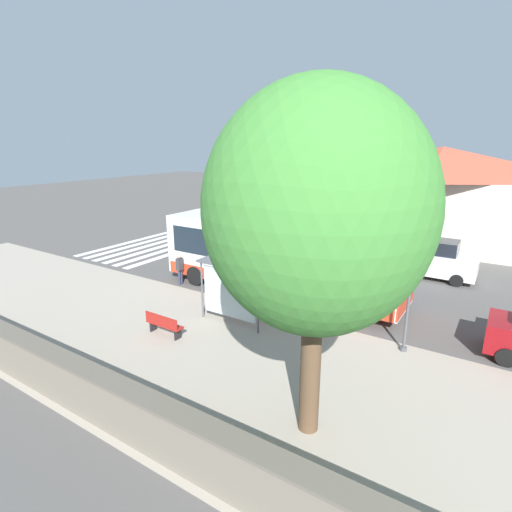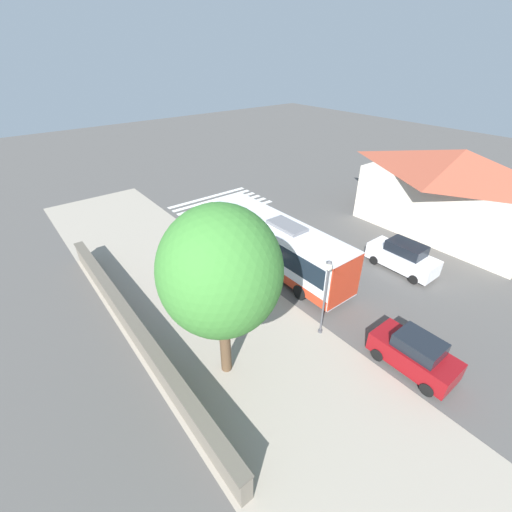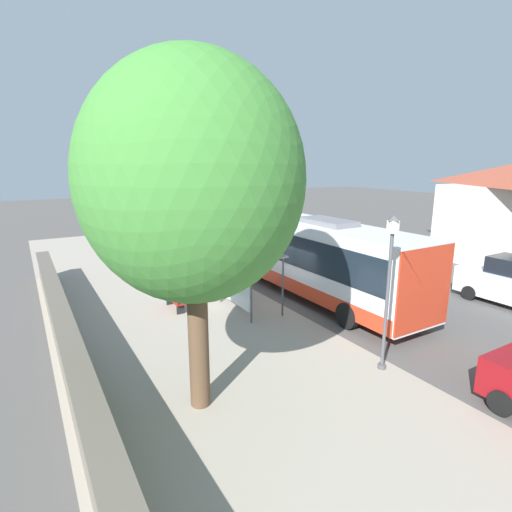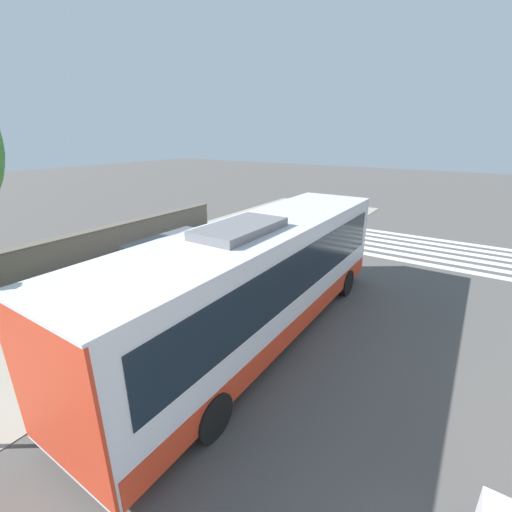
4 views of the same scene
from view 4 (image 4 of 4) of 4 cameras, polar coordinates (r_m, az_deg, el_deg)
ground_plane at (r=11.47m, az=-9.45°, el=-11.06°), size 120.00×120.00×0.00m
sidewalk_plaza at (r=14.61m, az=-22.68°, el=-5.36°), size 9.00×44.00×0.02m
crosswalk_stripes at (r=20.37m, az=26.52°, el=0.93°), size 9.00×5.25×0.01m
stone_wall at (r=17.73m, az=-30.49°, el=0.18°), size 0.60×20.00×1.44m
bus at (r=9.89m, az=0.46°, el=-3.61°), size 2.78×11.84×3.67m
bus_shelter at (r=11.94m, az=-13.96°, el=0.93°), size 1.74×3.04×2.52m
pedestrian at (r=14.94m, az=5.29°, el=0.56°), size 0.34×0.22×1.63m
bench at (r=15.31m, az=-16.12°, el=-1.57°), size 0.40×1.60×0.88m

